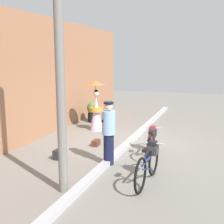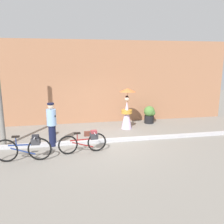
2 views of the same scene
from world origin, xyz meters
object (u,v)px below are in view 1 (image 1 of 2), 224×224
(potted_plant_by_door, at_px, (94,111))
(backpack_on_pavement, at_px, (58,154))
(utility_pole, at_px, (60,72))
(bicycle_near_officer, at_px, (151,140))
(person_officer, at_px, (109,132))
(backpack_spare, at_px, (96,143))
(person_with_parasol, at_px, (96,107))
(bicycle_far_side, at_px, (149,162))

(potted_plant_by_door, bearing_deg, backpack_on_pavement, -168.19)
(utility_pole, bearing_deg, backpack_on_pavement, 32.89)
(backpack_on_pavement, bearing_deg, utility_pole, -147.11)
(potted_plant_by_door, relative_size, utility_pole, 0.18)
(bicycle_near_officer, relative_size, person_officer, 1.02)
(backpack_spare, bearing_deg, bicycle_near_officer, -97.74)
(person_with_parasol, bearing_deg, backpack_on_pavement, -174.97)
(bicycle_near_officer, xyz_separation_m, backpack_on_pavement, (-1.23, 2.25, -0.27))
(utility_pole, bearing_deg, potted_plant_by_door, 17.96)
(utility_pole, bearing_deg, bicycle_far_side, -55.88)
(backpack_on_pavement, distance_m, backpack_spare, 1.55)
(potted_plant_by_door, relative_size, backpack_on_pavement, 3.34)
(person_officer, distance_m, backpack_spare, 1.82)
(bicycle_far_side, bearing_deg, potted_plant_by_door, 33.83)
(person_officer, height_order, potted_plant_by_door, person_officer)
(potted_plant_by_door, bearing_deg, bicycle_far_side, -146.17)
(person_officer, xyz_separation_m, person_with_parasol, (3.24, 1.69, 0.05))
(bicycle_near_officer, bearing_deg, person_officer, 143.18)
(bicycle_near_officer, height_order, person_officer, person_officer)
(person_officer, height_order, backpack_on_pavement, person_officer)
(backpack_spare, bearing_deg, person_with_parasol, 22.59)
(bicycle_far_side, xyz_separation_m, backpack_spare, (2.12, 2.11, -0.35))
(backpack_on_pavement, bearing_deg, person_officer, -86.17)
(bicycle_near_officer, distance_m, potted_plant_by_door, 4.73)
(person_officer, relative_size, backpack_spare, 4.98)
(potted_plant_by_door, bearing_deg, bicycle_near_officer, -136.89)
(backpack_on_pavement, relative_size, utility_pole, 0.05)
(bicycle_near_officer, distance_m, person_with_parasol, 3.34)
(backpack_on_pavement, height_order, utility_pole, utility_pole)
(bicycle_far_side, xyz_separation_m, utility_pole, (-1.02, 1.51, 1.96))
(potted_plant_by_door, bearing_deg, backpack_spare, -155.54)
(person_officer, height_order, backpack_spare, person_officer)
(person_officer, relative_size, potted_plant_by_door, 1.85)
(potted_plant_by_door, xyz_separation_m, backpack_spare, (-3.21, -1.46, -0.37))
(bicycle_near_officer, bearing_deg, backpack_spare, 82.26)
(bicycle_near_officer, distance_m, utility_pole, 3.71)
(bicycle_far_side, distance_m, utility_pole, 2.68)
(utility_pole, bearing_deg, person_with_parasol, 15.35)
(bicycle_far_side, relative_size, potted_plant_by_door, 2.01)
(person_officer, xyz_separation_m, utility_pole, (-1.76, 0.32, 1.55))
(bicycle_near_officer, height_order, person_with_parasol, person_with_parasol)
(person_with_parasol, bearing_deg, bicycle_near_officer, -129.57)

